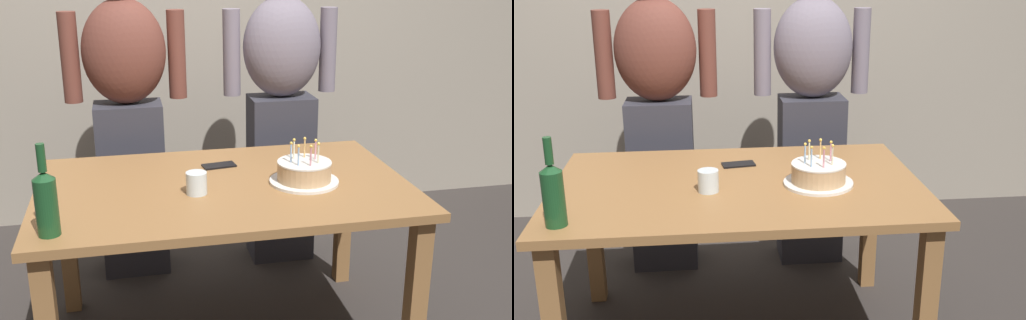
# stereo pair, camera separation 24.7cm
# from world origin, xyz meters

# --- Properties ---
(back_wall) EXTENTS (5.20, 0.10, 2.60)m
(back_wall) POSITION_xyz_m (0.00, 1.55, 1.30)
(back_wall) COLOR #9E9384
(back_wall) RESTS_ON ground_plane
(dining_table) EXTENTS (1.50, 0.96, 0.74)m
(dining_table) POSITION_xyz_m (0.00, 0.00, 0.64)
(dining_table) COLOR olive
(dining_table) RESTS_ON ground_plane
(birthday_cake) EXTENTS (0.28, 0.28, 0.18)m
(birthday_cake) POSITION_xyz_m (0.32, -0.06, 0.78)
(birthday_cake) COLOR white
(birthday_cake) RESTS_ON dining_table
(water_glass_near) EXTENTS (0.08, 0.08, 0.09)m
(water_glass_near) POSITION_xyz_m (-0.12, -0.09, 0.78)
(water_glass_near) COLOR silver
(water_glass_near) RESTS_ON dining_table
(wine_bottle) EXTENTS (0.08, 0.08, 0.32)m
(wine_bottle) POSITION_xyz_m (-0.65, -0.36, 0.86)
(wine_bottle) COLOR #194723
(wine_bottle) RESTS_ON dining_table
(cell_phone) EXTENTS (0.15, 0.09, 0.01)m
(cell_phone) POSITION_xyz_m (0.01, 0.22, 0.74)
(cell_phone) COLOR black
(cell_phone) RESTS_ON dining_table
(person_man_bearded) EXTENTS (0.61, 0.27, 1.66)m
(person_man_bearded) POSITION_xyz_m (-0.36, 0.77, 0.87)
(person_man_bearded) COLOR #33333D
(person_man_bearded) RESTS_ON ground_plane
(person_woman_cardigan) EXTENTS (0.61, 0.27, 1.66)m
(person_woman_cardigan) POSITION_xyz_m (0.44, 0.77, 0.87)
(person_woman_cardigan) COLOR #33333D
(person_woman_cardigan) RESTS_ON ground_plane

